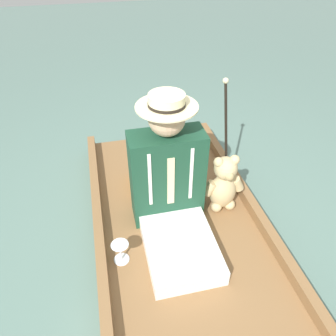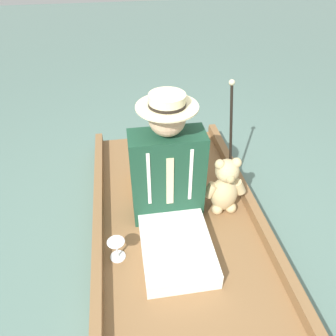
{
  "view_description": "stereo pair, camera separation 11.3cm",
  "coord_description": "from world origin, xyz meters",
  "px_view_note": "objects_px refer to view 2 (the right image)",
  "views": [
    {
      "loc": [
        0.42,
        1.39,
        1.76
      ],
      "look_at": [
        0.06,
        -0.17,
        0.53
      ],
      "focal_mm": 35.0,
      "sensor_mm": 36.0,
      "label": 1
    },
    {
      "loc": [
        0.31,
        1.41,
        1.76
      ],
      "look_at": [
        0.06,
        -0.17,
        0.53
      ],
      "focal_mm": 35.0,
      "sensor_mm": 36.0,
      "label": 2
    }
  ],
  "objects_px": {
    "seated_person": "(169,185)",
    "teddy_bear": "(225,187)",
    "wine_glass": "(116,246)",
    "walking_cane": "(231,126)"
  },
  "relations": [
    {
      "from": "teddy_bear",
      "to": "walking_cane",
      "type": "xyz_separation_m",
      "value": [
        -0.12,
        -0.36,
        0.25
      ]
    },
    {
      "from": "seated_person",
      "to": "wine_glass",
      "type": "height_order",
      "value": "seated_person"
    },
    {
      "from": "seated_person",
      "to": "walking_cane",
      "type": "bearing_deg",
      "value": -148.32
    },
    {
      "from": "seated_person",
      "to": "teddy_bear",
      "type": "height_order",
      "value": "seated_person"
    },
    {
      "from": "teddy_bear",
      "to": "wine_glass",
      "type": "bearing_deg",
      "value": 22.18
    },
    {
      "from": "teddy_bear",
      "to": "wine_glass",
      "type": "distance_m",
      "value": 0.82
    },
    {
      "from": "seated_person",
      "to": "teddy_bear",
      "type": "distance_m",
      "value": 0.42
    },
    {
      "from": "wine_glass",
      "to": "seated_person",
      "type": "bearing_deg",
      "value": -146.07
    },
    {
      "from": "seated_person",
      "to": "walking_cane",
      "type": "distance_m",
      "value": 0.68
    },
    {
      "from": "teddy_bear",
      "to": "walking_cane",
      "type": "bearing_deg",
      "value": -109.2
    }
  ]
}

